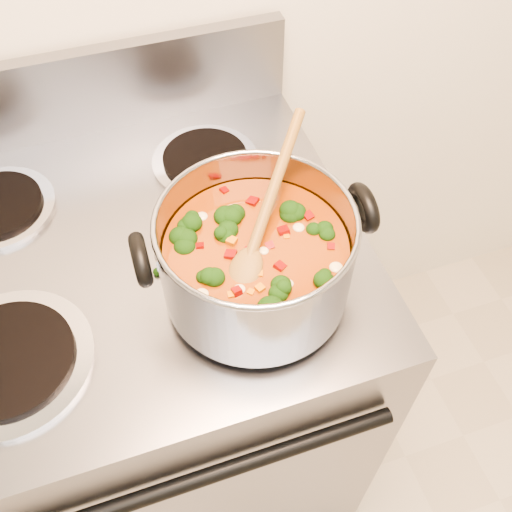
% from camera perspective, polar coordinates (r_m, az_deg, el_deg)
% --- Properties ---
extents(electric_range, '(0.76, 0.69, 1.08)m').
position_cam_1_polar(electric_range, '(1.31, -9.65, -11.70)').
color(electric_range, gray).
rests_on(electric_range, ground).
extents(stockpot, '(0.32, 0.27, 0.16)m').
position_cam_1_polar(stockpot, '(0.78, 0.05, -0.21)').
color(stockpot, '#95949C').
rests_on(stockpot, electric_range).
extents(wooden_spoon, '(0.20, 0.24, 0.10)m').
position_cam_1_polar(wooden_spoon, '(0.76, 0.43, 2.91)').
color(wooden_spoon, brown).
rests_on(wooden_spoon, stockpot).
extents(cooktop_crumbs, '(0.37, 0.14, 0.01)m').
position_cam_1_polar(cooktop_crumbs, '(0.91, 2.97, 1.65)').
color(cooktop_crumbs, black).
rests_on(cooktop_crumbs, electric_range).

